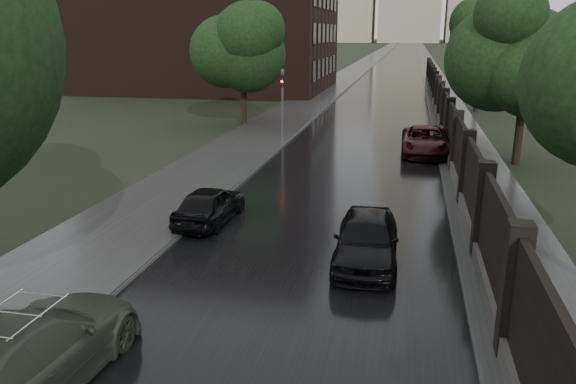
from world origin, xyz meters
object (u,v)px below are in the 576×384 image
Objects in this scene: tree_left_far at (243,43)px; volga_sedan at (22,356)px; tree_right_c at (481,45)px; car_right_far at (425,141)px; hatchback_left at (210,204)px; car_right_near at (366,239)px; tree_right_b at (528,55)px; traffic_light at (283,99)px.

tree_left_far is 28.70m from volga_sedan.
car_right_far is (-4.10, -16.73, -4.25)m from tree_right_c.
tree_right_c reaches higher than hatchback_left.
car_right_near is at bearing -98.01° from car_right_far.
volga_sedan is at bearing 92.50° from hatchback_left.
hatchback_left is (-11.10, -10.81, -4.34)m from tree_right_b.
car_right_near reaches higher than car_right_far.
volga_sedan is 1.04× the size of car_right_far.
tree_left_far is 1.05× the size of tree_right_c.
tree_left_far is at bearing -147.17° from tree_right_c.
hatchback_left is at bearing -87.10° from traffic_light.
tree_right_c is at bearing -104.91° from volga_sedan.
tree_right_c is 1.75× the size of traffic_light.
car_right_near is (5.20, 6.91, -0.06)m from volga_sedan.
tree_left_far reaches higher than traffic_light.
volga_sedan reaches higher than car_right_near.
tree_right_c is 19.26m from traffic_light.
car_right_near is (9.60, -21.09, -4.54)m from tree_left_far.
tree_right_b is 1.75× the size of traffic_light.
tree_right_c is 31.18m from hatchback_left.
car_right_far is at bearing 162.73° from tree_right_b.
car_right_far is (7.00, 12.09, 0.09)m from hatchback_left.
car_right_near reaches higher than hatchback_left.
tree_right_c is at bearing 90.00° from tree_right_b.
tree_right_c is 1.96× the size of hatchback_left.
volga_sedan is at bearing -128.51° from car_right_near.
tree_left_far is 1.42× the size of volga_sedan.
tree_right_b is 1.34× the size of volga_sedan.
tree_right_b is 12.44m from traffic_light.
tree_left_far is 6.84m from traffic_light.
tree_left_far reaches higher than car_right_far.
hatchback_left is at bearing 154.73° from car_right_near.
tree_left_far reaches higher than volga_sedan.
tree_right_b is at bearing -90.00° from tree_right_c.
traffic_light is 8.07m from car_right_far.
volga_sedan is (0.70, -23.00, -1.64)m from traffic_light.
tree_left_far is at bearing 148.60° from car_right_far.
car_right_near is 14.48m from car_right_far.
hatchback_left is at bearing -76.84° from tree_left_far.
volga_sedan is at bearing -106.28° from tree_right_c.
hatchback_left is (-11.10, -28.81, -4.34)m from tree_right_c.
tree_left_far is 19.87m from hatchback_left.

